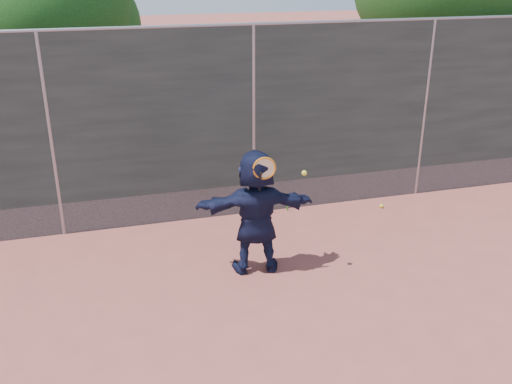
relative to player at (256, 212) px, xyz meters
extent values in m
plane|color=#9E4C42|center=(0.47, -1.68, -0.84)|extent=(80.00, 80.00, 0.00)
imported|color=#131835|center=(0.00, 0.00, 0.00)|extent=(1.61, 0.69, 1.68)
sphere|color=yellow|center=(2.58, 1.38, -0.81)|extent=(0.07, 0.07, 0.07)
cube|color=#38423D|center=(0.47, 1.82, 0.91)|extent=(20.00, 0.04, 2.50)
cube|color=slate|center=(0.47, 1.82, -0.59)|extent=(20.00, 0.03, 0.50)
cylinder|color=gray|center=(0.47, 1.82, 2.16)|extent=(20.00, 0.05, 0.05)
cylinder|color=gray|center=(-2.53, 1.82, 0.66)|extent=(0.06, 0.06, 3.00)
cylinder|color=gray|center=(0.47, 1.82, 0.66)|extent=(0.06, 0.06, 3.00)
cylinder|color=gray|center=(3.47, 1.82, 0.66)|extent=(0.06, 0.06, 3.00)
torus|color=orange|center=(0.05, -0.20, 0.67)|extent=(0.29, 0.05, 0.29)
cylinder|color=beige|center=(0.05, -0.20, 0.67)|extent=(0.25, 0.03, 0.25)
cylinder|color=black|center=(0.00, -0.18, 0.47)|extent=(0.04, 0.13, 0.33)
sphere|color=yellow|center=(0.56, -0.23, 0.56)|extent=(0.07, 0.07, 0.07)
cylinder|color=#382314|center=(4.97, 4.02, 0.46)|extent=(0.28, 0.28, 2.60)
cylinder|color=#382314|center=(-2.53, 4.82, 0.26)|extent=(0.28, 0.28, 2.20)
sphere|color=#23561C|center=(-2.53, 4.82, 2.19)|extent=(3.00, 3.00, 3.00)
sphere|color=#23561C|center=(-1.93, 5.02, 1.89)|extent=(2.10, 2.10, 2.10)
cone|color=#387226|center=(0.72, 1.70, -0.71)|extent=(0.03, 0.03, 0.26)
cone|color=#387226|center=(1.02, 1.72, -0.69)|extent=(0.03, 0.03, 0.30)
cone|color=#387226|center=(0.37, 1.68, -0.73)|extent=(0.03, 0.03, 0.22)
camera|label=1|loc=(-1.82, -6.49, 3.04)|focal=40.00mm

